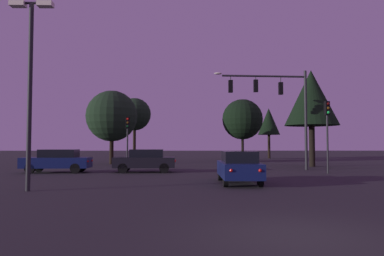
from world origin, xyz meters
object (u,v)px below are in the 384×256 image
(traffic_light_corner_right, at_px, (128,132))
(car_crossing_left, at_px, (57,161))
(car_nearside_lane, at_px, (239,167))
(tree_right_cluster, at_px, (135,114))
(car_crossing_right, at_px, (145,160))
(tree_center_horizon, at_px, (242,119))
(traffic_signal_mast_arm, at_px, (277,99))
(tree_left_far, at_px, (269,122))
(traffic_light_corner_left, at_px, (327,122))
(parking_lot_lamp_post, at_px, (30,69))
(tree_behind_sign, at_px, (311,98))
(tree_lot_edge, at_px, (112,116))

(traffic_light_corner_right, xyz_separation_m, car_crossing_left, (-3.91, -4.24, -2.05))
(car_nearside_lane, distance_m, tree_right_cluster, 25.47)
(traffic_light_corner_right, height_order, tree_right_cluster, tree_right_cluster)
(car_crossing_right, bearing_deg, tree_center_horizon, 63.82)
(traffic_signal_mast_arm, relative_size, tree_left_far, 1.07)
(traffic_light_corner_left, height_order, car_crossing_left, traffic_light_corner_left)
(parking_lot_lamp_post, bearing_deg, tree_behind_sign, 43.29)
(traffic_signal_mast_arm, bearing_deg, traffic_light_corner_left, -51.98)
(traffic_light_corner_right, distance_m, tree_center_horizon, 19.29)
(tree_lot_edge, bearing_deg, traffic_signal_mast_arm, -31.52)
(car_crossing_right, height_order, tree_right_cluster, tree_right_cluster)
(traffic_signal_mast_arm, relative_size, tree_right_cluster, 1.02)
(tree_behind_sign, bearing_deg, car_nearside_lane, -121.66)
(parking_lot_lamp_post, bearing_deg, car_crossing_left, 103.14)
(car_nearside_lane, bearing_deg, car_crossing_right, 126.34)
(traffic_signal_mast_arm, height_order, tree_lot_edge, traffic_signal_mast_arm)
(traffic_light_corner_left, bearing_deg, tree_behind_sign, 78.23)
(traffic_light_corner_right, height_order, tree_left_far, tree_left_far)
(parking_lot_lamp_post, xyz_separation_m, tree_behind_sign, (16.79, 15.82, 0.92))
(parking_lot_lamp_post, bearing_deg, traffic_light_corner_left, 29.41)
(car_crossing_left, xyz_separation_m, parking_lot_lamp_post, (2.23, -9.56, 4.05))
(parking_lot_lamp_post, bearing_deg, car_crossing_right, 70.32)
(parking_lot_lamp_post, relative_size, tree_lot_edge, 1.08)
(traffic_light_corner_left, relative_size, tree_right_cluster, 0.65)
(car_nearside_lane, relative_size, parking_lot_lamp_post, 0.59)
(tree_center_horizon, bearing_deg, parking_lot_lamp_post, -114.07)
(tree_right_cluster, bearing_deg, tree_behind_sign, -32.86)
(car_crossing_left, relative_size, tree_left_far, 0.65)
(car_crossing_right, height_order, tree_center_horizon, tree_center_horizon)
(traffic_signal_mast_arm, xyz_separation_m, parking_lot_lamp_post, (-12.86, -11.73, -0.35))
(tree_behind_sign, xyz_separation_m, tree_left_far, (0.71, 18.82, -0.78))
(traffic_light_corner_right, bearing_deg, car_crossing_left, -132.65)
(traffic_light_corner_left, bearing_deg, traffic_signal_mast_arm, 128.02)
(car_nearside_lane, xyz_separation_m, tree_center_horizon, (4.35, 26.52, 4.11))
(traffic_light_corner_right, height_order, tree_behind_sign, tree_behind_sign)
(tree_left_far, bearing_deg, tree_lot_edge, -141.66)
(parking_lot_lamp_post, distance_m, tree_lot_edge, 20.15)
(traffic_signal_mast_arm, distance_m, tree_lot_edge, 16.08)
(tree_behind_sign, bearing_deg, car_crossing_left, -161.79)
(traffic_signal_mast_arm, relative_size, tree_lot_edge, 1.04)
(car_nearside_lane, distance_m, car_crossing_left, 12.91)
(traffic_signal_mast_arm, relative_size, tree_behind_sign, 0.89)
(tree_center_horizon, xyz_separation_m, tree_right_cluster, (-12.62, -2.85, 0.34))
(traffic_signal_mast_arm, bearing_deg, car_crossing_right, -168.26)
(car_nearside_lane, height_order, tree_lot_edge, tree_lot_edge)
(traffic_light_corner_right, relative_size, car_crossing_right, 0.96)
(car_nearside_lane, relative_size, car_crossing_left, 1.01)
(traffic_signal_mast_arm, xyz_separation_m, tree_lot_edge, (-13.70, 8.40, -0.63))
(car_crossing_right, xyz_separation_m, tree_behind_sign, (13.29, 6.03, 4.97))
(parking_lot_lamp_post, xyz_separation_m, tree_right_cluster, (0.44, 26.38, 0.40))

